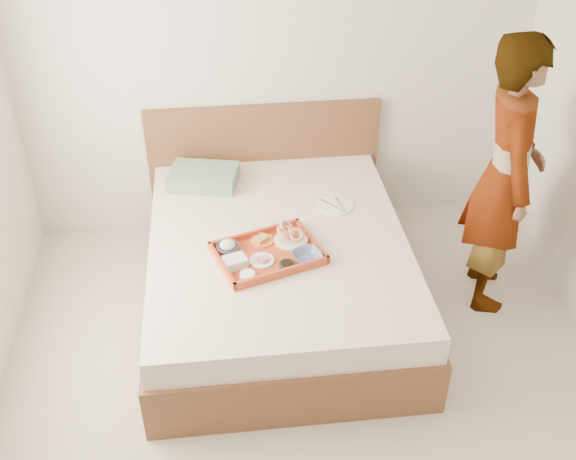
% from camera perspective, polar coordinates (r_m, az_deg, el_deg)
% --- Properties ---
extents(ground, '(3.50, 4.00, 0.01)m').
position_cam_1_polar(ground, '(3.80, 2.38, -15.95)').
color(ground, beige).
rests_on(ground, ground).
extents(wall_back, '(3.50, 0.01, 2.60)m').
position_cam_1_polar(wall_back, '(4.67, -1.01, 14.47)').
color(wall_back, silver).
rests_on(wall_back, ground).
extents(bed, '(1.65, 2.00, 0.53)m').
position_cam_1_polar(bed, '(4.31, -0.82, -3.45)').
color(bed, brown).
rests_on(bed, ground).
extents(headboard, '(1.65, 0.06, 0.95)m').
position_cam_1_polar(headboard, '(4.99, -2.00, 5.41)').
color(headboard, brown).
rests_on(headboard, ground).
extents(pillow, '(0.50, 0.40, 0.11)m').
position_cam_1_polar(pillow, '(4.67, -7.06, 4.41)').
color(pillow, gray).
rests_on(pillow, bed).
extents(tray, '(0.70, 0.59, 0.05)m').
position_cam_1_polar(tray, '(3.98, -1.68, -1.93)').
color(tray, '#BD4C27').
rests_on(tray, bed).
extents(prawn_plate, '(0.26, 0.26, 0.01)m').
position_cam_1_polar(prawn_plate, '(4.08, 0.24, -0.85)').
color(prawn_plate, white).
rests_on(prawn_plate, tray).
extents(navy_bowl_big, '(0.21, 0.21, 0.04)m').
position_cam_1_polar(navy_bowl_big, '(3.94, 1.61, -2.20)').
color(navy_bowl_big, navy).
rests_on(navy_bowl_big, tray).
extents(sauce_dish, '(0.11, 0.11, 0.03)m').
position_cam_1_polar(sauce_dish, '(3.88, -0.10, -2.96)').
color(sauce_dish, black).
rests_on(sauce_dish, tray).
extents(meat_plate, '(0.18, 0.18, 0.01)m').
position_cam_1_polar(meat_plate, '(3.93, -2.22, -2.56)').
color(meat_plate, white).
rests_on(meat_plate, tray).
extents(bread_plate, '(0.18, 0.18, 0.01)m').
position_cam_1_polar(bread_plate, '(4.09, -2.15, -0.88)').
color(bread_plate, orange).
rests_on(bread_plate, tray).
extents(salad_bowl, '(0.16, 0.16, 0.04)m').
position_cam_1_polar(salad_bowl, '(4.01, -5.05, -1.48)').
color(salad_bowl, navy).
rests_on(salad_bowl, tray).
extents(plastic_tub, '(0.15, 0.14, 0.05)m').
position_cam_1_polar(plastic_tub, '(3.89, -4.42, -2.66)').
color(plastic_tub, silver).
rests_on(plastic_tub, tray).
extents(cheese_round, '(0.11, 0.11, 0.03)m').
position_cam_1_polar(cheese_round, '(3.81, -3.41, -3.80)').
color(cheese_round, white).
rests_on(cheese_round, tray).
extents(dinner_plate, '(0.29, 0.29, 0.01)m').
position_cam_1_polar(dinner_plate, '(4.43, 4.00, 2.03)').
color(dinner_plate, white).
rests_on(dinner_plate, bed).
extents(person, '(0.54, 0.71, 1.76)m').
position_cam_1_polar(person, '(4.26, 17.68, 4.26)').
color(person, white).
rests_on(person, ground).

